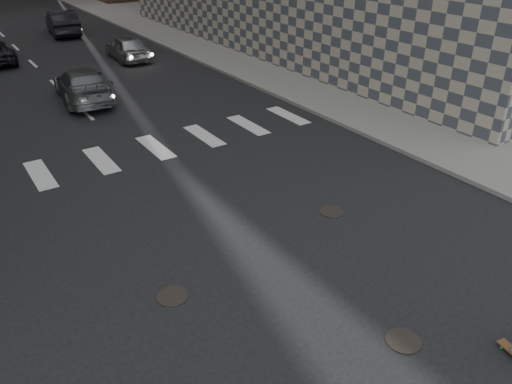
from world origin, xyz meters
The scene contains 8 objects.
ground centered at (0.00, 0.00, 0.00)m, with size 160.00×160.00×0.00m, color black.
sidewalk_right centered at (14.50, 20.00, 0.07)m, with size 13.00×80.00×0.15m, color gray.
manhole_a centered at (1.20, -2.50, 0.01)m, with size 0.70×0.70×0.02m, color black.
manhole_b centered at (-2.00, 1.20, 0.01)m, with size 0.70×0.70×0.02m, color black.
manhole_c centered at (3.30, 2.00, 0.01)m, with size 0.70×0.70×0.02m, color black.
traffic_car_b centered at (0.50, 15.75, 0.72)m, with size 2.03×4.98×1.45m, color slate.
traffic_car_d centered at (4.91, 21.89, 0.71)m, with size 1.69×4.19×1.43m, color #ADAFB4.
traffic_car_e centered at (3.75, 31.35, 0.83)m, with size 1.75×5.02×1.66m, color black.
Camera 1 is at (-5.16, -6.86, 7.23)m, focal length 35.00 mm.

